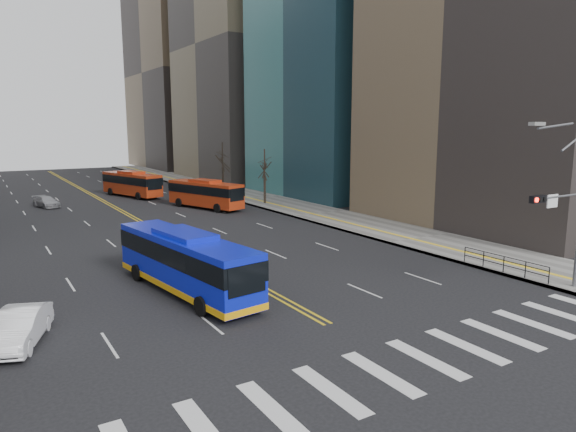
{
  "coord_description": "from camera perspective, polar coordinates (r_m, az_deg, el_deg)",
  "views": [
    {
      "loc": [
        -13.57,
        -13.49,
        9.13
      ],
      "look_at": [
        0.66,
        9.69,
        4.42
      ],
      "focal_mm": 32.0,
      "sensor_mm": 36.0,
      "label": 1
    }
  ],
  "objects": [
    {
      "name": "sidewalk_right",
      "position": [
        66.85,
        -3.55,
        2.02
      ],
      "size": [
        7.0,
        130.0,
        0.15
      ],
      "primitive_type": "cube",
      "color": "slate",
      "rests_on": "ground"
    },
    {
      "name": "red_bus_near",
      "position": [
        59.08,
        -9.19,
        2.61
      ],
      "size": [
        5.52,
        10.57,
        3.3
      ],
      "color": "#BC3414",
      "rests_on": "ground"
    },
    {
      "name": "red_bus_far",
      "position": [
        71.39,
        -16.97,
        3.59
      ],
      "size": [
        5.43,
        10.99,
        3.41
      ],
      "color": "#BC3414",
      "rests_on": "ground"
    },
    {
      "name": "car_white",
      "position": [
        24.99,
        -27.67,
        -10.92
      ],
      "size": [
        3.15,
        4.87,
        1.52
      ],
      "primitive_type": "imported",
      "rotation": [
        0.0,
        0.0,
        -0.37
      ],
      "color": "white",
      "rests_on": "ground"
    },
    {
      "name": "pedestrian_railing",
      "position": [
        35.01,
        22.85,
        -4.69
      ],
      "size": [
        0.06,
        6.06,
        1.02
      ],
      "color": "black",
      "rests_on": "sidewalk_right"
    },
    {
      "name": "car_dark_far",
      "position": [
        92.22,
        -16.02,
        4.11
      ],
      "size": [
        2.11,
        4.13,
        1.12
      ],
      "primitive_type": "imported",
      "rotation": [
        0.0,
        0.0,
        0.06
      ],
      "color": "black",
      "rests_on": "ground"
    },
    {
      "name": "car_silver",
      "position": [
        65.5,
        -25.27,
        1.43
      ],
      "size": [
        2.96,
        4.7,
        1.27
      ],
      "primitive_type": "imported",
      "rotation": [
        0.0,
        0.0,
        0.29
      ],
      "color": "#95959A",
      "rests_on": "ground"
    },
    {
      "name": "car_dark_mid",
      "position": [
        72.08,
        -11.01,
        2.98
      ],
      "size": [
        3.34,
        4.85,
        1.53
      ],
      "primitive_type": "imported",
      "rotation": [
        0.0,
        0.0,
        0.38
      ],
      "color": "black",
      "rests_on": "ground"
    },
    {
      "name": "blue_bus",
      "position": [
        29.2,
        -11.34,
        -4.86
      ],
      "size": [
        4.17,
        12.2,
        3.48
      ],
      "color": "#0E1CD5",
      "rests_on": "ground"
    },
    {
      "name": "office_towers",
      "position": [
        84.44,
        -23.06,
        19.17
      ],
      "size": [
        83.0,
        134.0,
        58.0
      ],
      "color": "gray",
      "rests_on": "ground"
    },
    {
      "name": "crosswalk",
      "position": [
        21.2,
        12.77,
        -15.93
      ],
      "size": [
        26.7,
        4.0,
        0.01
      ],
      "color": "silver",
      "rests_on": "ground"
    },
    {
      "name": "street_trees",
      "position": [
        48.65,
        -23.94,
        3.96
      ],
      "size": [
        35.2,
        47.2,
        7.6
      ],
      "color": "black",
      "rests_on": "ground"
    },
    {
      "name": "centerline",
      "position": [
        70.41,
        -20.18,
        1.78
      ],
      "size": [
        0.55,
        100.0,
        0.01
      ],
      "color": "gold",
      "rests_on": "ground"
    },
    {
      "name": "ground",
      "position": [
        21.2,
        12.77,
        -15.94
      ],
      "size": [
        220.0,
        220.0,
        0.0
      ],
      "primitive_type": "plane",
      "color": "black"
    },
    {
      "name": "signal_mast",
      "position": [
        31.71,
        28.63,
        0.87
      ],
      "size": [
        5.37,
        0.37,
        9.39
      ],
      "color": "slate",
      "rests_on": "ground"
    }
  ]
}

